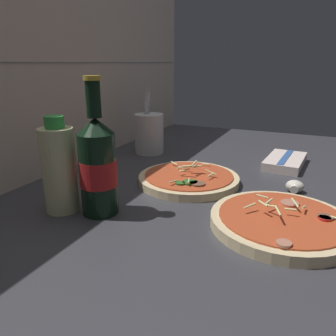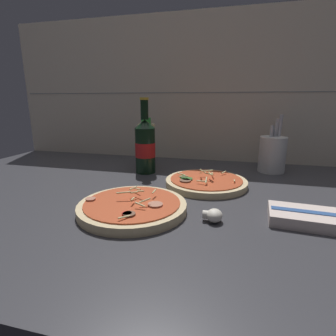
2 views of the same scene
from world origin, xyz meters
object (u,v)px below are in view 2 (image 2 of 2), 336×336
at_px(beer_bottle, 145,146).
at_px(mushroom_left, 213,215).
at_px(oil_bottle, 146,145).
at_px(utensil_crock, 272,154).
at_px(pizza_near, 133,207).
at_px(dish_towel, 314,218).
at_px(pizza_far, 206,182).

bearing_deg(beer_bottle, mushroom_left, -51.68).
bearing_deg(oil_bottle, utensil_crock, 5.52).
bearing_deg(beer_bottle, oil_bottle, 105.75).
bearing_deg(beer_bottle, pizza_near, -76.20).
bearing_deg(dish_towel, pizza_near, -175.24).
bearing_deg(dish_towel, pizza_far, 140.84).
height_order(pizza_near, utensil_crock, utensil_crock).
xyz_separation_m(utensil_crock, dish_towel, (0.03, -0.41, -0.05)).
relative_size(pizza_far, dish_towel, 1.34).
xyz_separation_m(pizza_far, dish_towel, (0.24, -0.20, 0.00)).
xyz_separation_m(beer_bottle, mushroom_left, (0.26, -0.33, -0.08)).
distance_m(oil_bottle, mushroom_left, 0.50).
bearing_deg(oil_bottle, pizza_far, -35.13).
relative_size(beer_bottle, utensil_crock, 1.28).
height_order(pizza_near, pizza_far, pizza_far).
bearing_deg(dish_towel, beer_bottle, 147.67).
relative_size(pizza_near, mushroom_left, 5.99).
height_order(beer_bottle, utensil_crock, beer_bottle).
xyz_separation_m(pizza_near, utensil_crock, (0.35, 0.44, 0.05)).
height_order(oil_bottle, utensil_crock, utensil_crock).
height_order(pizza_far, mushroom_left, pizza_far).
height_order(pizza_far, beer_bottle, beer_bottle).
bearing_deg(oil_bottle, mushroom_left, -55.10).
relative_size(pizza_near, utensil_crock, 1.24).
distance_m(pizza_near, utensil_crock, 0.56).
relative_size(mushroom_left, utensil_crock, 0.21).
xyz_separation_m(beer_bottle, dish_towel, (0.46, -0.29, -0.08)).
height_order(pizza_far, utensil_crock, utensil_crock).
bearing_deg(pizza_far, dish_towel, -39.16).
relative_size(utensil_crock, dish_towel, 1.11).
bearing_deg(oil_bottle, pizza_near, -75.84).
height_order(beer_bottle, oil_bottle, beer_bottle).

